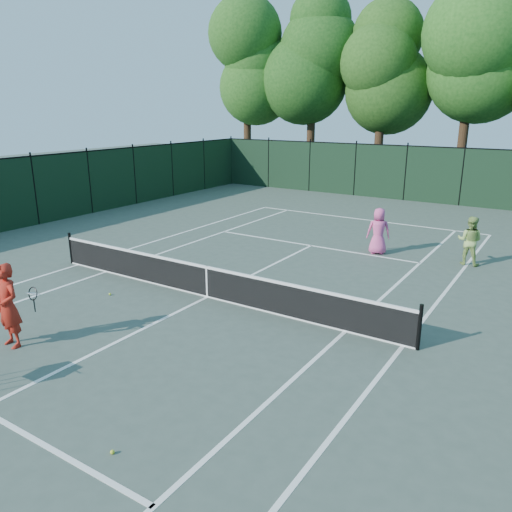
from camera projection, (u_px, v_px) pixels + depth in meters
The scene contains 19 objects.
ground at pixel (207, 297), 13.88m from camera, with size 90.00×90.00×0.00m, color #414E44.
sideline_doubles_left at pixel (78, 265), 16.73m from camera, with size 0.10×23.77×0.01m, color white.
sideline_doubles_right at pixel (403, 346), 11.03m from camera, with size 0.10×23.77×0.01m, color white.
sideline_singles_left at pixel (106, 272), 16.01m from camera, with size 0.10×23.77×0.01m, color white.
sideline_singles_right at pixel (345, 331), 11.75m from camera, with size 0.10×23.77×0.01m, color white.
baseline_far at pixel (364, 220), 23.45m from camera, with size 10.97×0.10×0.01m, color white.
service_line_far at pixel (311, 246), 19.04m from camera, with size 8.23×0.10×0.01m, color white.
center_service_line at pixel (207, 297), 13.88m from camera, with size 0.10×12.80×0.01m, color white.
tennis_net at pixel (207, 281), 13.74m from camera, with size 11.69×0.09×1.06m.
fence_far at pixel (405, 174), 27.95m from camera, with size 24.00×0.05×3.00m, color black.
tree_0 at pixel (247, 62), 35.61m from camera, with size 6.40×6.40×13.14m.
tree_1 at pixel (313, 51), 33.26m from camera, with size 6.80×6.80×13.98m.
tree_2 at pixel (384, 62), 30.78m from camera, with size 6.00×6.00×12.40m.
tree_3 at pixel (475, 35), 28.23m from camera, with size 7.00×7.00×14.45m.
coach at pixel (8, 306), 10.80m from camera, with size 0.98×0.62×1.89m.
player_pink at pixel (378, 231), 17.78m from camera, with size 0.96×0.82×1.67m.
player_green at pixel (470, 241), 16.55m from camera, with size 0.82×0.65×1.64m.
loose_ball_near_cart at pixel (112, 452), 7.59m from camera, with size 0.07×0.07×0.07m, color #C4D02A.
loose_ball_midcourt at pixel (110, 294), 14.00m from camera, with size 0.07×0.07×0.07m, color #C1E12E.
Camera 1 is at (8.16, -10.17, 5.07)m, focal length 35.00 mm.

